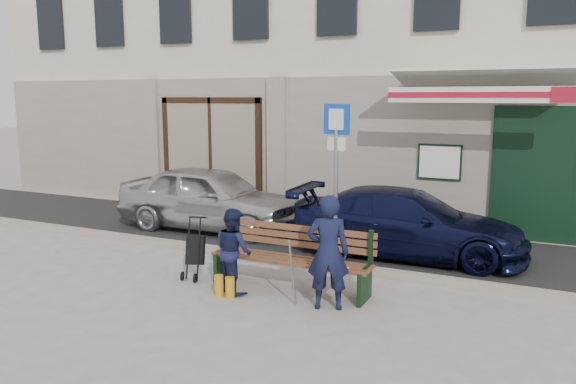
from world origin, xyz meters
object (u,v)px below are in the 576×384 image
Objects in this scene: car_silver at (210,198)px; bench at (288,259)px; car_navy at (407,223)px; stroller at (195,252)px; parking_sign at (336,158)px; man at (328,252)px; woman at (234,250)px.

bench is at bearing -131.91° from car_silver.
car_navy reaches higher than stroller.
parking_sign is at bearing 133.90° from car_navy.
bench is at bearing 152.64° from car_navy.
man reaches higher than woman.
woman is at bearing -147.16° from bench.
bench is at bearing -115.88° from woman.
stroller is (-1.50, -0.15, -0.04)m from bench.
parking_sign reaches higher than car_navy.
car_silver is at bearing -20.82° from woman.
parking_sign is 2.25m from man.
car_silver is 1.50× the size of parking_sign.
man is 2.34m from stroller.
woman is (-1.79, -2.89, 0.02)m from car_navy.
bench is 0.79m from woman.
stroller is at bearing 132.16° from car_navy.
stroller is (-0.85, 0.27, -0.19)m from woman.
parking_sign is 1.73× the size of man.
car_navy is 1.83m from parking_sign.
woman is 1.29× the size of stroller.
parking_sign is 2.80× the size of stroller.
car_silver is at bearing 99.57° from stroller.
woman is at bearing -142.91° from car_silver.
stroller is at bearing 13.80° from woman.
parking_sign reaches higher than woman.
bench is 1.97× the size of woman.
car_navy is 1.69× the size of bench.
bench is (-0.18, -1.46, -1.32)m from parking_sign.
car_navy is at bearing 25.48° from stroller.
car_navy is at bearing 60.76° from parking_sign.
car_navy is 3.32× the size of woman.
woman reaches higher than car_navy.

